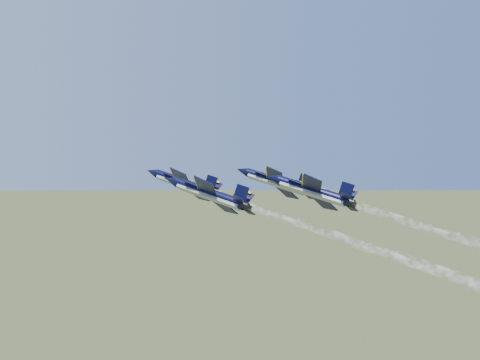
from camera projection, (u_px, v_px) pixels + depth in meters
jet_lead at (183, 183)px, 119.60m from camera, size 10.18×16.05×6.97m
jet_left at (208, 194)px, 102.55m from camera, size 10.18×16.05×6.97m
jet_right at (275, 182)px, 122.73m from camera, size 10.18×16.05×6.97m
jet_slot at (311, 191)px, 106.59m from camera, size 10.18×16.05×6.97m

